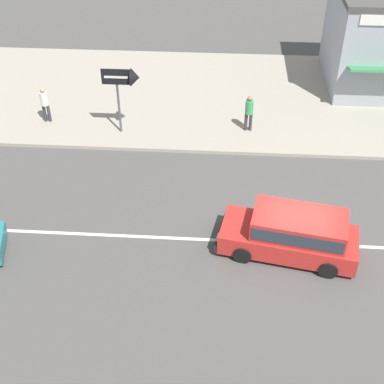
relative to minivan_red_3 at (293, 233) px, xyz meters
The scene contains 7 objects.
ground_plane 0.95m from the minivan_red_3, 65.12° to the left, with size 160.00×160.00×0.00m, color #4C4947.
lane_centre_stripe 0.95m from the minivan_red_3, 65.12° to the left, with size 50.40×0.14×0.01m, color silver.
kerb_strip 10.66m from the minivan_red_3, 89.02° to the left, with size 68.00×10.00×0.15m, color #9E9384.
minivan_red_3 is the anchor object (origin of this frame).
arrow_signboard 9.47m from the minivan_red_3, 132.18° to the left, with size 1.58×0.73×2.97m.
pedestrian_near_clock 12.77m from the minivan_red_3, 143.50° to the left, with size 0.34×0.34×1.64m.
pedestrian_mid_kerb 7.53m from the minivan_red_3, 99.91° to the left, with size 0.34×0.34×1.65m.
Camera 1 is at (-2.56, -13.31, 12.36)m, focal length 50.00 mm.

